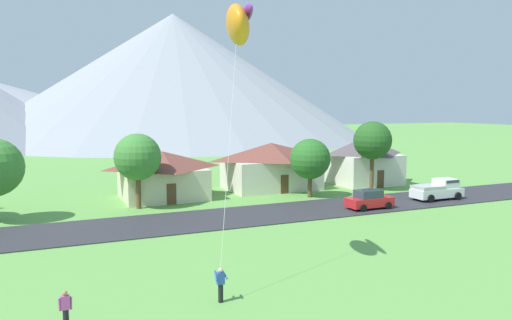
{
  "coord_description": "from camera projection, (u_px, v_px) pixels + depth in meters",
  "views": [
    {
      "loc": [
        -10.14,
        -8.33,
        9.25
      ],
      "look_at": [
        1.66,
        18.77,
        5.99
      ],
      "focal_mm": 34.57,
      "sensor_mm": 36.0,
      "label": 1
    }
  ],
  "objects": [
    {
      "name": "watcher_person",
      "position": [
        66.0,
        309.0,
        20.34
      ],
      "size": [
        0.56,
        0.24,
        1.68
      ],
      "color": "black",
      "rests_on": "ground"
    },
    {
      "name": "tree_left_of_center",
      "position": [
        373.0,
        141.0,
        53.06
      ],
      "size": [
        4.13,
        4.13,
        7.61
      ],
      "color": "brown",
      "rests_on": "ground"
    },
    {
      "name": "tree_near_left",
      "position": [
        310.0,
        159.0,
        49.61
      ],
      "size": [
        4.09,
        4.09,
        5.97
      ],
      "color": "brown",
      "rests_on": "ground"
    },
    {
      "name": "pickup_truck_white_west_side",
      "position": [
        438.0,
        189.0,
        48.45
      ],
      "size": [
        5.21,
        2.33,
        1.99
      ],
      "color": "white",
      "rests_on": "road_strip"
    },
    {
      "name": "house_leftmost",
      "position": [
        271.0,
        165.0,
        54.86
      ],
      "size": [
        10.53,
        7.25,
        5.16
      ],
      "color": "beige",
      "rests_on": "ground"
    },
    {
      "name": "parked_car_red_west_end",
      "position": [
        369.0,
        200.0,
        44.11
      ],
      "size": [
        4.22,
        2.12,
        1.68
      ],
      "color": "red",
      "rests_on": "road_strip"
    },
    {
      "name": "kite_flyer_with_kite",
      "position": [
        238.0,
        27.0,
        25.46
      ],
      "size": [
        3.63,
        5.19,
        14.54
      ],
      "color": "black",
      "rests_on": "ground"
    },
    {
      "name": "house_right_center",
      "position": [
        163.0,
        174.0,
        49.2
      ],
      "size": [
        8.57,
        7.57,
        4.74
      ],
      "color": "beige",
      "rests_on": "ground"
    },
    {
      "name": "house_rightmost",
      "position": [
        363.0,
        160.0,
        58.66
      ],
      "size": [
        7.9,
        7.38,
        5.48
      ],
      "color": "silver",
      "rests_on": "ground"
    },
    {
      "name": "tree_near_right",
      "position": [
        138.0,
        157.0,
        44.04
      ],
      "size": [
        4.22,
        4.22,
        6.81
      ],
      "color": "brown",
      "rests_on": "ground"
    },
    {
      "name": "road_strip",
      "position": [
        185.0,
        222.0,
        39.29
      ],
      "size": [
        160.0,
        7.39,
        0.08
      ],
      "primitive_type": "cube",
      "color": "#2D2D33",
      "rests_on": "ground"
    },
    {
      "name": "mountain_far_west_ridge",
      "position": [
        174.0,
        77.0,
        139.58
      ],
      "size": [
        108.73,
        108.73,
        34.91
      ],
      "primitive_type": "cone",
      "color": "#8E939E",
      "rests_on": "ground"
    }
  ]
}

